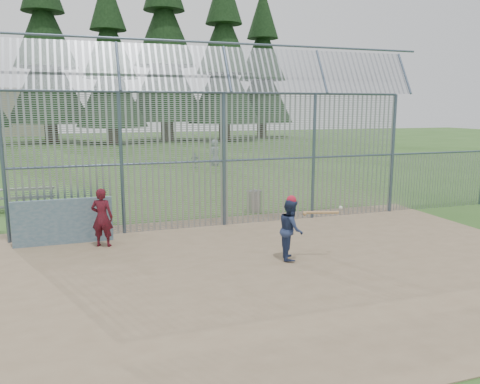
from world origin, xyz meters
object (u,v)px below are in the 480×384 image
object	(u,v)px
dugout_wall	(63,222)
trash_can	(254,201)
bleacher	(9,199)
onlooker	(102,217)
batter	(291,229)

from	to	relation	value
dugout_wall	trash_can	distance (m)	6.48
trash_can	bleacher	bearing A→B (deg)	160.34
onlooker	trash_can	world-z (taller)	onlooker
onlooker	bleacher	xyz separation A→B (m)	(-2.93, 5.54, -0.38)
batter	onlooker	size ratio (longest dim) A/B	0.94
onlooker	batter	bearing A→B (deg)	170.19
trash_can	bleacher	distance (m)	8.59
batter	trash_can	xyz separation A→B (m)	(0.98, 5.14, -0.36)
batter	bleacher	distance (m)	10.73
batter	bleacher	bearing A→B (deg)	59.61
batter	dugout_wall	bearing A→B (deg)	77.51
onlooker	trash_can	distance (m)	5.82
dugout_wall	trash_can	world-z (taller)	dugout_wall
dugout_wall	batter	distance (m)	5.98
batter	onlooker	world-z (taller)	onlooker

